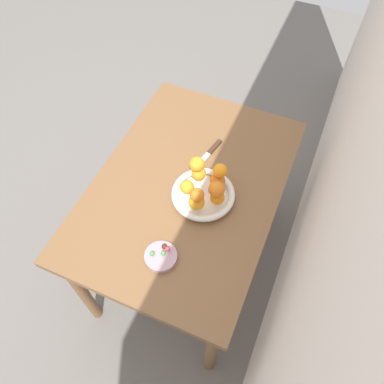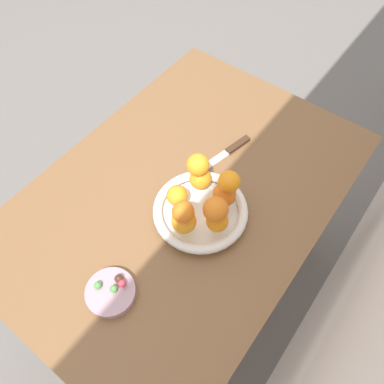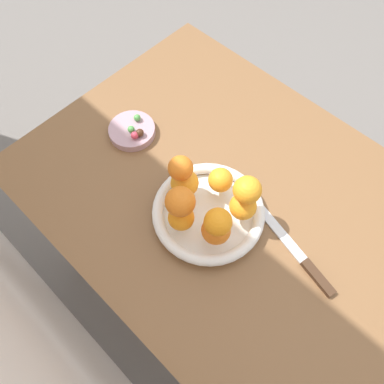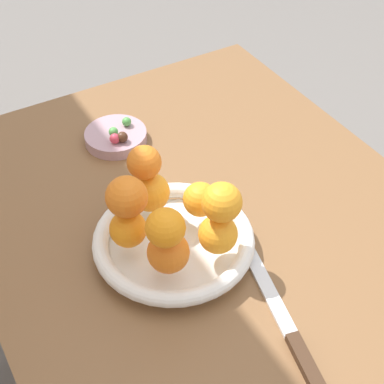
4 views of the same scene
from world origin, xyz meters
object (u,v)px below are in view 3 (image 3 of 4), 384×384
(fruit_bowl, at_px, (208,212))
(orange_0, at_px, (181,218))
(candy_ball_0, at_px, (135,135))
(knife, at_px, (299,255))
(dining_table, at_px, (239,218))
(orange_2, at_px, (243,206))
(candy_dish, at_px, (132,131))
(orange_1, at_px, (216,230))
(orange_5, at_px, (247,190))
(orange_6, at_px, (180,202))
(orange_8, at_px, (181,168))
(orange_3, at_px, (220,180))
(candy_ball_3, at_px, (131,129))
(orange_7, at_px, (218,222))
(orange_4, at_px, (185,183))
(candy_ball_1, at_px, (137,118))
(candy_ball_2, at_px, (140,133))

(fruit_bowl, bearing_deg, orange_0, 73.15)
(candy_ball_0, bearing_deg, knife, -175.23)
(dining_table, distance_m, orange_2, 0.17)
(candy_dish, xyz_separation_m, orange_1, (-0.36, 0.08, 0.06))
(fruit_bowl, distance_m, orange_5, 0.13)
(orange_6, height_order, orange_8, orange_6)
(orange_0, xyz_separation_m, orange_3, (0.00, -0.13, -0.00))
(fruit_bowl, bearing_deg, candy_ball_0, -5.45)
(orange_1, height_order, orange_6, orange_6)
(orange_3, relative_size, orange_8, 1.04)
(candy_ball_3, bearing_deg, dining_table, -171.50)
(orange_2, bearing_deg, fruit_bowl, 37.15)
(fruit_bowl, height_order, orange_0, orange_0)
(orange_2, bearing_deg, dining_table, -59.95)
(orange_7, bearing_deg, orange_0, 16.30)
(dining_table, distance_m, orange_0, 0.23)
(orange_0, xyz_separation_m, orange_8, (0.06, -0.06, 0.06))
(knife, bearing_deg, orange_4, 13.67)
(orange_7, xyz_separation_m, knife, (-0.15, -0.11, -0.13))
(orange_0, height_order, candy_ball_1, orange_0)
(orange_2, bearing_deg, orange_6, 51.62)
(orange_5, bearing_deg, candy_ball_1, -2.86)
(candy_ball_0, distance_m, candy_ball_2, 0.01)
(candy_ball_1, bearing_deg, candy_ball_3, 114.87)
(orange_5, xyz_separation_m, candy_ball_1, (0.37, -0.02, -0.10))
(orange_6, distance_m, candy_ball_3, 0.31)
(orange_3, xyz_separation_m, candy_ball_0, (0.26, 0.03, -0.04))
(orange_4, height_order, orange_7, orange_7)
(dining_table, xyz_separation_m, orange_3, (0.06, 0.02, 0.16))
(orange_2, distance_m, orange_5, 0.06)
(orange_1, xyz_separation_m, candy_ball_3, (0.36, -0.07, -0.04))
(candy_ball_1, bearing_deg, orange_1, 163.86)
(knife, bearing_deg, candy_ball_1, -0.26)
(fruit_bowl, height_order, orange_8, orange_8)
(dining_table, distance_m, candy_ball_3, 0.36)
(orange_5, distance_m, candy_ball_3, 0.37)
(orange_8, bearing_deg, orange_3, -131.16)
(orange_2, relative_size, orange_8, 1.10)
(candy_ball_0, height_order, candy_ball_1, candy_ball_0)
(orange_8, xyz_separation_m, knife, (-0.29, -0.07, -0.13))
(dining_table, height_order, fruit_bowl, fruit_bowl)
(dining_table, relative_size, orange_3, 19.27)
(orange_7, distance_m, candy_ball_2, 0.36)
(candy_ball_3, bearing_deg, orange_6, 160.85)
(orange_2, relative_size, candy_ball_0, 3.03)
(candy_dish, xyz_separation_m, candy_ball_1, (0.01, -0.03, 0.02))
(orange_0, xyz_separation_m, orange_2, (-0.08, -0.11, 0.00))
(orange_1, relative_size, orange_6, 1.00)
(orange_2, distance_m, orange_4, 0.14)
(orange_1, height_order, candy_ball_3, orange_1)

